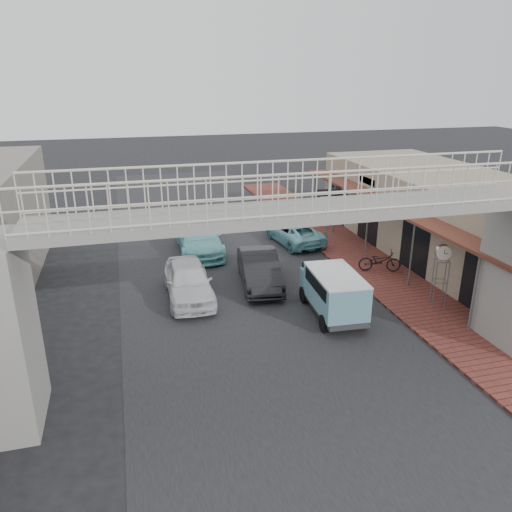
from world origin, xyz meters
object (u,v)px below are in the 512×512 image
motorcycle_near (380,261)px  angkot_far (199,238)px  motorcycle_far (291,212)px  angkot_van (334,288)px  white_hatchback (188,281)px  street_clock (443,256)px  dark_sedan (259,269)px  angkot_curb (294,232)px  arrow_sign (343,198)px

motorcycle_near → angkot_far: bearing=76.0°
motorcycle_near → motorcycle_far: bearing=28.0°
angkot_far → angkot_van: angkot_van is taller
white_hatchback → angkot_van: (5.01, -2.96, 0.36)m
street_clock → dark_sedan: bearing=167.7°
dark_sedan → motorcycle_far: (4.42, 8.75, -0.06)m
angkot_curb → street_clock: bearing=99.3°
dark_sedan → motorcycle_far: bearing=70.7°
arrow_sign → angkot_far: bearing=173.5°
white_hatchback → arrow_sign: arrow_sign is taller
motorcycle_far → street_clock: (1.63, -12.79, 1.50)m
dark_sedan → motorcycle_near: 5.65m
motorcycle_near → arrow_sign: bearing=23.5°
angkot_curb → motorcycle_far: 3.93m
dark_sedan → motorcycle_far: 9.80m
angkot_van → angkot_curb: bearing=84.1°
street_clock → angkot_curb: bearing=128.2°
motorcycle_far → street_clock: size_ratio=0.76×
angkot_van → motorcycle_far: bearing=82.0°
dark_sedan → angkot_far: 5.24m
white_hatchback → street_clock: 9.92m
angkot_van → arrow_sign: bearing=67.6°
street_clock → arrow_sign: arrow_sign is taller
white_hatchback → motorcycle_far: size_ratio=2.33×
dark_sedan → street_clock: bearing=-26.2°
angkot_van → street_clock: (4.18, -0.48, 1.06)m
dark_sedan → arrow_sign: size_ratio=1.40×
dark_sedan → arrow_sign: arrow_sign is taller
white_hatchback → arrow_sign: 9.74m
white_hatchback → motorcycle_far: white_hatchback is taller
motorcycle_near → street_clock: street_clock is taller
angkot_curb → angkot_far: size_ratio=0.82×
angkot_curb → arrow_sign: arrow_sign is taller
motorcycle_near → motorcycle_far: (-1.23, 8.90, 0.07)m
angkot_far → angkot_van: size_ratio=1.41×
angkot_far → street_clock: (7.89, -8.95, 1.42)m
dark_sedan → arrow_sign: (5.42, 3.66, 1.93)m
dark_sedan → angkot_far: (-1.84, 4.91, 0.02)m
white_hatchback → angkot_far: (1.30, 5.50, -0.00)m
white_hatchback → angkot_far: bearing=77.9°
motorcycle_near → arrow_sign: size_ratio=0.60×
dark_sedan → angkot_van: (1.88, -3.56, 0.39)m
white_hatchback → street_clock: street_clock is taller
angkot_van → motorcycle_near: (3.77, 3.40, -0.52)m
arrow_sign → angkot_van: bearing=-112.9°
angkot_van → arrow_sign: arrow_sign is taller
motorcycle_far → arrow_sign: 5.55m
white_hatchback → arrow_sign: (8.55, 4.26, 1.91)m
angkot_curb → motorcycle_near: size_ratio=2.25×
angkot_curb → angkot_van: bearing=72.8°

